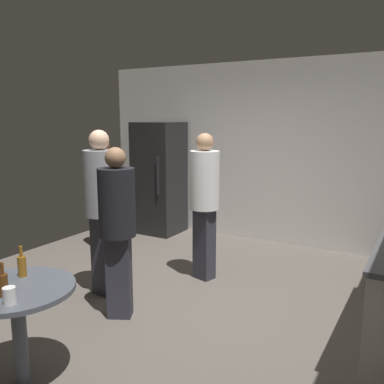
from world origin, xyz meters
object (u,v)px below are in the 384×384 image
Objects in this scene: plastic_cup_white at (9,296)px; refrigerator at (159,178)px; person_in_gray_shirt at (101,200)px; person_in_white_shirt at (205,195)px; person_in_maroon_shirt at (105,186)px; beer_bottle_brown at (3,284)px; foreground_table at (17,301)px; beer_bottle_amber at (22,265)px; person_in_black_shirt at (117,220)px.

refrigerator is at bearing 112.09° from plastic_cup_white.
person_in_gray_shirt reaches higher than person_in_white_shirt.
person_in_maroon_shirt is at bearing 121.92° from plastic_cup_white.
beer_bottle_brown is at bearing 11.44° from person_in_white_shirt.
person_in_maroon_shirt is at bearing 120.72° from foreground_table.
beer_bottle_amber is 0.34m from beer_bottle_brown.
refrigerator reaches higher than plastic_cup_white.
beer_bottle_amber is at bearing 24.91° from person_in_gray_shirt.
person_in_white_shirt is at bearing 82.13° from person_in_maroon_shirt.
plastic_cup_white is (0.19, -0.19, 0.16)m from foreground_table.
refrigerator is at bearing -116.93° from person_in_white_shirt.
person_in_white_shirt is at bearing 85.67° from foreground_table.
beer_bottle_brown is 3.24m from person_in_maroon_shirt.
beer_bottle_amber and beer_bottle_brown have the same top height.
refrigerator is 3.86m from beer_bottle_amber.
person_in_white_shirt is (-0.01, 2.57, 0.21)m from plastic_cup_white.
beer_bottle_brown is 2.09× the size of plastic_cup_white.
person_in_white_shirt reaches higher than foreground_table.
person_in_maroon_shirt is at bearing 120.41° from beer_bottle_brown.
beer_bottle_brown is 0.15m from plastic_cup_white.
person_in_black_shirt is (-0.24, -1.24, -0.05)m from person_in_white_shirt.
plastic_cup_white is at bearing 32.76° from person_in_maroon_shirt.
foreground_table is at bearing 135.95° from plastic_cup_white.
beer_bottle_amber is (1.29, -3.63, -0.08)m from refrigerator.
person_in_gray_shirt is at bearing 110.61° from beer_bottle_brown.
beer_bottle_brown reaches higher than plastic_cup_white.
person_in_black_shirt reaches higher than person_in_maroon_shirt.
person_in_black_shirt is at bearing 63.99° from person_in_gray_shirt.
person_in_black_shirt is (0.07, 0.99, 0.13)m from beer_bottle_amber.
plastic_cup_white is 1.83m from person_in_gray_shirt.
beer_bottle_amber is at bearing 133.18° from plastic_cup_white.
person_in_white_shirt is at bearing 141.25° from person_in_black_shirt.
plastic_cup_white is at bearing 14.51° from person_in_white_shirt.
person_in_white_shirt is (0.31, 2.23, 0.18)m from beer_bottle_amber.
person_in_gray_shirt is 1.11× the size of person_in_maroon_shirt.
foreground_table is (1.42, -3.79, -0.27)m from refrigerator.
person_in_black_shirt is (-0.06, 1.15, 0.32)m from foreground_table.
beer_bottle_brown is at bearing -66.40° from foreground_table.
refrigerator is 4.29m from plastic_cup_white.
person_in_maroon_shirt is at bearing -84.46° from person_in_white_shirt.
beer_bottle_amber is at bearing 122.96° from beer_bottle_brown.
foreground_table is 3.11m from person_in_maroon_shirt.
person_in_gray_shirt is (-0.60, 1.60, 0.22)m from beer_bottle_brown.
beer_bottle_amber is at bearing 30.95° from person_in_maroon_shirt.
plastic_cup_white is 0.07× the size of person_in_maroon_shirt.
person_in_maroon_shirt reaches higher than plastic_cup_white.
foreground_table is 3.48× the size of beer_bottle_amber.
plastic_cup_white is (0.14, -0.06, -0.03)m from beer_bottle_brown.
refrigerator reaches higher than person_in_maroon_shirt.
refrigerator is at bearing 179.57° from person_in_black_shirt.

